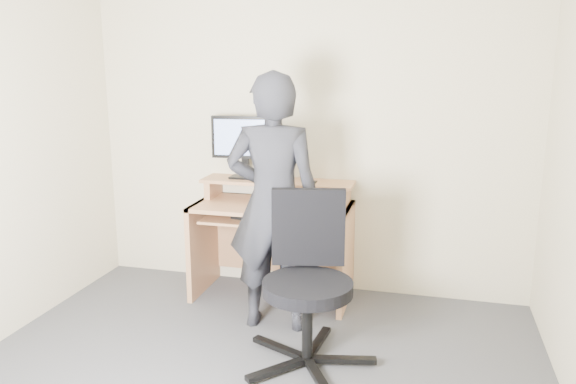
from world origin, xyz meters
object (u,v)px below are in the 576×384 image
at_px(monitor, 244,141).
at_px(person, 273,203).
at_px(office_chair, 308,274).
at_px(desk, 275,227).

bearing_deg(monitor, person, -61.33).
xyz_separation_m(monitor, office_chair, (0.75, -1.04, -0.64)).
bearing_deg(desk, monitor, 163.41).
bearing_deg(monitor, desk, -21.38).
distance_m(desk, office_chair, 1.07).
relative_size(office_chair, person, 0.58).
height_order(monitor, person, person).
distance_m(office_chair, person, 0.62).
height_order(monitor, office_chair, monitor).
distance_m(desk, person, 0.66).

